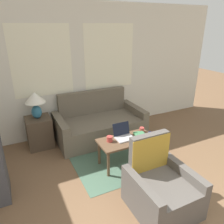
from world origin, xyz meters
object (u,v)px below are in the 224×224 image
at_px(laptop, 124,135).
at_px(book_red, 140,134).
at_px(armchair, 160,189).
at_px(coffee_table, 127,142).
at_px(cup_yellow, 142,130).
at_px(cup_navy, 150,135).
at_px(couch, 99,125).
at_px(table_lamp, 35,101).
at_px(cup_white, 110,139).

relative_size(laptop, book_red, 1.46).
distance_m(armchair, laptop, 1.09).
xyz_separation_m(coffee_table, cup_yellow, (0.37, 0.12, 0.10)).
height_order(cup_yellow, book_red, cup_yellow).
xyz_separation_m(laptop, cup_yellow, (0.39, 0.05, -0.01)).
height_order(cup_navy, cup_yellow, cup_navy).
xyz_separation_m(armchair, book_red, (0.34, 1.01, 0.21)).
xyz_separation_m(couch, table_lamp, (-1.16, 0.14, 0.65)).
bearing_deg(laptop, table_lamp, 135.63).
relative_size(couch, cup_white, 18.13).
height_order(armchair, coffee_table, armchair).
bearing_deg(cup_white, armchair, -79.51).
relative_size(table_lamp, cup_white, 5.18).
xyz_separation_m(couch, laptop, (0.02, -1.01, 0.24)).
relative_size(armchair, table_lamp, 1.81).
distance_m(coffee_table, cup_yellow, 0.40).
height_order(cup_yellow, cup_white, cup_white).
bearing_deg(cup_white, coffee_table, -11.81).
distance_m(table_lamp, coffee_table, 1.78).
bearing_deg(coffee_table, book_red, 5.10).
bearing_deg(table_lamp, couch, -6.93).
distance_m(cup_yellow, book_red, 0.14).
distance_m(armchair, cup_navy, 1.03).
distance_m(table_lamp, cup_navy, 2.10).
bearing_deg(cup_navy, table_lamp, 140.07).
distance_m(cup_navy, cup_white, 0.68).
bearing_deg(couch, cup_white, -103.27).
bearing_deg(couch, book_red, -74.23).
distance_m(table_lamp, cup_white, 1.53).
height_order(cup_white, book_red, cup_white).
bearing_deg(table_lamp, coffee_table, -45.56).
bearing_deg(couch, armchair, -91.27).
height_order(laptop, cup_white, laptop).
distance_m(laptop, cup_yellow, 0.39).
distance_m(armchair, cup_yellow, 1.22).
height_order(cup_navy, cup_white, cup_white).
xyz_separation_m(cup_yellow, cup_white, (-0.64, -0.06, 0.01)).
distance_m(couch, cup_yellow, 1.06).
height_order(couch, cup_navy, couch).
bearing_deg(coffee_table, couch, 92.00).
relative_size(table_lamp, coffee_table, 0.53).
xyz_separation_m(cup_navy, book_red, (-0.12, 0.13, -0.02)).
bearing_deg(coffee_table, table_lamp, 134.44).
bearing_deg(couch, cup_yellow, -67.14).
xyz_separation_m(table_lamp, cup_white, (0.92, -1.16, -0.41)).
height_order(table_lamp, cup_white, table_lamp).
height_order(cup_navy, book_red, cup_navy).
xyz_separation_m(laptop, cup_white, (-0.26, -0.01, -0.01)).
distance_m(coffee_table, book_red, 0.27).
distance_m(laptop, book_red, 0.29).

